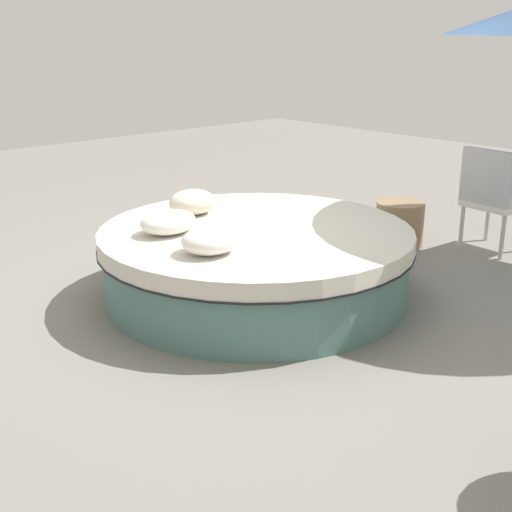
# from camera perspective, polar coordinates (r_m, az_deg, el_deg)

# --- Properties ---
(ground_plane) EXTENTS (16.00, 16.00, 0.00)m
(ground_plane) POSITION_cam_1_polar(r_m,az_deg,el_deg) (5.51, 0.00, -3.29)
(ground_plane) COLOR gray
(round_bed) EXTENTS (2.43, 2.43, 0.56)m
(round_bed) POSITION_cam_1_polar(r_m,az_deg,el_deg) (5.41, 0.00, -0.49)
(round_bed) COLOR #4C726B
(round_bed) RESTS_ON ground_plane
(throw_pillow_0) EXTENTS (0.40, 0.34, 0.21)m
(throw_pillow_0) POSITION_cam_1_polar(r_m,az_deg,el_deg) (5.75, -5.24, 4.44)
(throw_pillow_0) COLOR beige
(throw_pillow_0) RESTS_ON round_bed
(throw_pillow_1) EXTENTS (0.45, 0.35, 0.18)m
(throw_pillow_1) POSITION_cam_1_polar(r_m,az_deg,el_deg) (5.22, -7.20, 2.77)
(throw_pillow_1) COLOR white
(throw_pillow_1) RESTS_ON round_bed
(throw_pillow_2) EXTENTS (0.41, 0.36, 0.18)m
(throw_pillow_2) POSITION_cam_1_polar(r_m,az_deg,el_deg) (4.73, -3.81, 1.27)
(throw_pillow_2) COLOR white
(throw_pillow_2) RESTS_ON round_bed
(patio_chair) EXTENTS (0.54, 0.55, 0.98)m
(patio_chair) POSITION_cam_1_polar(r_m,az_deg,el_deg) (6.81, 18.81, 4.86)
(patio_chair) COLOR #B7B7BC
(patio_chair) RESTS_ON ground_plane
(side_table) EXTENTS (0.46, 0.46, 0.43)m
(side_table) POSITION_cam_1_polar(r_m,az_deg,el_deg) (6.88, 11.69, 2.61)
(side_table) COLOR #997A56
(side_table) RESTS_ON ground_plane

